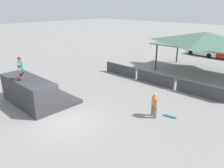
% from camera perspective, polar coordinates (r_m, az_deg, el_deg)
% --- Properties ---
extents(ground_plane, '(160.00, 160.00, 0.00)m').
position_cam_1_polar(ground_plane, '(13.70, -11.83, -9.41)').
color(ground_plane, gray).
extents(quarter_pipe_ramp, '(4.95, 3.62, 1.92)m').
position_cam_1_polar(quarter_pipe_ramp, '(16.37, -19.80, -2.02)').
color(quarter_pipe_ramp, '#38383D').
rests_on(quarter_pipe_ramp, ground).
extents(skater_on_deck, '(0.61, 0.54, 1.57)m').
position_cam_1_polar(skater_on_deck, '(15.50, -22.82, 4.18)').
color(skater_on_deck, '#6B6051').
rests_on(skater_on_deck, quarter_pipe_ramp).
extents(skateboard_on_deck, '(0.86, 0.51, 0.09)m').
position_cam_1_polar(skateboard_on_deck, '(16.07, -22.95, 1.52)').
color(skateboard_on_deck, green).
rests_on(skateboard_on_deck, quarter_pipe_ramp).
extents(bystander_walking, '(0.59, 0.43, 1.60)m').
position_cam_1_polar(bystander_walking, '(13.75, 11.02, -5.09)').
color(bystander_walking, '#6B6051').
rests_on(bystander_walking, ground).
extents(skateboard_on_ground, '(0.83, 0.33, 0.09)m').
position_cam_1_polar(skateboard_on_ground, '(14.31, 15.02, -8.09)').
color(skateboard_on_ground, red).
rests_on(skateboard_on_ground, ground).
extents(barrier_fence, '(11.86, 0.12, 1.05)m').
position_cam_1_polar(barrier_fence, '(19.63, 11.12, 1.42)').
color(barrier_fence, '#3D3D42').
rests_on(barrier_fence, ground).
extents(pavilion_shelter, '(9.54, 5.46, 4.18)m').
position_cam_1_polar(pavilion_shelter, '(23.84, 23.29, 10.70)').
color(pavilion_shelter, '#2D2D33').
rests_on(pavilion_shelter, ground).
extents(parked_car_white, '(4.66, 2.22, 1.27)m').
position_cam_1_polar(parked_car_white, '(33.24, 22.61, 7.92)').
color(parked_car_white, silver).
rests_on(parked_car_white, ground).
extents(parked_car_red, '(4.28, 1.90, 1.27)m').
position_cam_1_polar(parked_car_red, '(32.19, 27.26, 6.89)').
color(parked_car_red, red).
rests_on(parked_car_red, ground).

